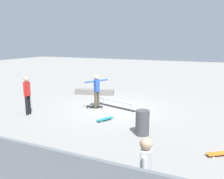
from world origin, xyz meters
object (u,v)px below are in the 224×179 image
at_px(skate_ledge, 94,92).
at_px(trash_bin, 142,123).
at_px(skateboard_main, 95,106).
at_px(bystander_red_shirt, 27,93).
at_px(loose_skateboard_orange, 220,153).
at_px(bystander_white_shirt, 145,175).
at_px(skater_main, 97,89).
at_px(loose_skateboard_teal, 105,119).
at_px(grind_rail, 116,104).

height_order(skate_ledge, trash_bin, trash_bin).
bearing_deg(skateboard_main, skate_ledge, 98.70).
bearing_deg(skateboard_main, bystander_red_shirt, -155.79).
bearing_deg(bystander_red_shirt, loose_skateboard_orange, -100.35).
height_order(skate_ledge, bystander_white_shirt, bystander_white_shirt).
xyz_separation_m(skater_main, bystander_white_shirt, (-4.32, 6.26, -0.05)).
bearing_deg(bystander_white_shirt, skateboard_main, 28.00).
height_order(bystander_white_shirt, trash_bin, bystander_white_shirt).
bearing_deg(bystander_white_shirt, bystander_red_shirt, 50.97).
bearing_deg(skate_ledge, trash_bin, 133.08).
bearing_deg(bystander_white_shirt, skate_ledge, 26.17).
height_order(skate_ledge, loose_skateboard_orange, skate_ledge).
bearing_deg(bystander_red_shirt, loose_skateboard_teal, -84.40).
relative_size(bystander_white_shirt, loose_skateboard_orange, 2.12).
bearing_deg(loose_skateboard_orange, grind_rail, -71.53).
relative_size(bystander_white_shirt, loose_skateboard_teal, 2.01).
distance_m(skateboard_main, loose_skateboard_orange, 6.40).
xyz_separation_m(grind_rail, skateboard_main, (0.92, 0.55, -0.07)).
height_order(bystander_red_shirt, loose_skateboard_teal, bystander_red_shirt).
xyz_separation_m(skateboard_main, bystander_red_shirt, (2.20, 2.16, 0.90)).
distance_m(bystander_white_shirt, trash_bin, 4.16).
xyz_separation_m(skate_ledge, loose_skateboard_teal, (-2.79, 4.15, -0.09)).
bearing_deg(trash_bin, grind_rail, -51.84).
xyz_separation_m(skate_ledge, skater_main, (-1.59, 2.64, 0.80)).
bearing_deg(loose_skateboard_orange, skater_main, -63.25).
bearing_deg(skateboard_main, skater_main, -18.49).
height_order(bystander_red_shirt, loose_skateboard_orange, bystander_red_shirt).
distance_m(skate_ledge, loose_skateboard_orange, 9.06).
relative_size(grind_rail, skate_ledge, 0.96).
xyz_separation_m(skater_main, trash_bin, (-3.05, 2.32, -0.52)).
bearing_deg(loose_skateboard_orange, trash_bin, -48.82).
relative_size(skateboard_main, bystander_red_shirt, 0.48).
xyz_separation_m(bystander_red_shirt, loose_skateboard_orange, (-7.90, 0.75, -0.90)).
relative_size(skateboard_main, loose_skateboard_teal, 1.02).
distance_m(loose_skateboard_orange, trash_bin, 2.61).
bearing_deg(trash_bin, bystander_white_shirt, 107.95).
relative_size(bystander_white_shirt, bystander_red_shirt, 0.94).
xyz_separation_m(skateboard_main, loose_skateboard_orange, (-5.70, 2.91, 0.00)).
bearing_deg(bystander_red_shirt, bystander_white_shirt, -126.53).
xyz_separation_m(loose_skateboard_teal, loose_skateboard_orange, (-4.37, 1.41, 0.00)).
bearing_deg(bystander_red_shirt, skateboard_main, -50.46).
height_order(skater_main, bystander_white_shirt, skater_main).
bearing_deg(skate_ledge, loose_skateboard_orange, 142.19).
height_order(loose_skateboard_teal, trash_bin, trash_bin).
height_order(grind_rail, skate_ledge, grind_rail).
height_order(bystander_red_shirt, trash_bin, bystander_red_shirt).
distance_m(skater_main, trash_bin, 3.87).
relative_size(grind_rail, skater_main, 1.39).
relative_size(bystander_red_shirt, trash_bin, 1.93).
relative_size(bystander_red_shirt, loose_skateboard_orange, 2.25).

